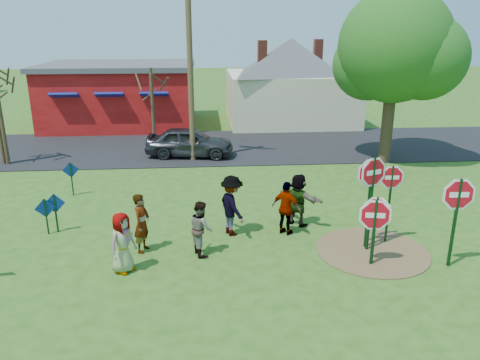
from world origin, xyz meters
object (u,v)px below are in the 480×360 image
at_px(stop_sign_a, 376,216).
at_px(stop_sign_b, 371,182).
at_px(stop_sign_c, 371,183).
at_px(person_a, 122,243).
at_px(suv, 190,142).
at_px(person_b, 142,223).
at_px(stop_sign_d, 391,185).
at_px(utility_pole, 190,67).
at_px(leafy_tree, 397,52).

height_order(stop_sign_a, stop_sign_b, stop_sign_b).
distance_m(stop_sign_b, stop_sign_c, 0.39).
distance_m(stop_sign_c, person_a, 6.94).
bearing_deg(person_a, stop_sign_a, -55.26).
xyz_separation_m(stop_sign_c, suv, (-5.31, 10.35, -1.23)).
relative_size(person_b, suv, 0.41).
bearing_deg(stop_sign_d, utility_pole, 122.40).
bearing_deg(stop_sign_a, stop_sign_d, 72.18).
height_order(person_b, leafy_tree, leafy_tree).
relative_size(person_a, person_b, 0.95).
height_order(stop_sign_b, person_a, stop_sign_b).
bearing_deg(person_b, stop_sign_b, -71.90).
height_order(stop_sign_b, utility_pole, utility_pole).
bearing_deg(suv, person_b, -178.54).
relative_size(person_a, suv, 0.39).
height_order(person_a, person_b, person_b).
relative_size(stop_sign_a, utility_pole, 0.25).
bearing_deg(leafy_tree, stop_sign_b, -114.81).
xyz_separation_m(stop_sign_b, stop_sign_d, (0.58, -0.08, -0.06)).
relative_size(stop_sign_b, stop_sign_c, 0.92).
bearing_deg(stop_sign_a, leafy_tree, 83.58).
bearing_deg(stop_sign_d, stop_sign_a, -124.11).
bearing_deg(person_b, stop_sign_d, -72.55).
bearing_deg(stop_sign_c, stop_sign_a, -102.19).
bearing_deg(stop_sign_a, stop_sign_b, 95.02).
bearing_deg(utility_pole, stop_sign_d, -58.08).
relative_size(stop_sign_d, person_a, 1.53).
relative_size(stop_sign_c, person_b, 1.64).
height_order(stop_sign_b, stop_sign_c, stop_sign_c).
relative_size(stop_sign_a, person_a, 1.25).
relative_size(stop_sign_d, utility_pole, 0.30).
distance_m(stop_sign_d, utility_pole, 11.38).
relative_size(stop_sign_b, stop_sign_d, 1.03).
bearing_deg(person_a, suv, 28.27).
xyz_separation_m(suv, leafy_tree, (9.37, -1.53, 4.27)).
bearing_deg(person_b, leafy_tree, -33.14).
distance_m(stop_sign_d, suv, 11.79).
distance_m(stop_sign_d, leafy_tree, 9.73).
relative_size(stop_sign_d, person_b, 1.46).
bearing_deg(suv, utility_pole, -158.64).
height_order(suv, leafy_tree, leafy_tree).
xyz_separation_m(stop_sign_a, stop_sign_b, (0.27, 1.31, 0.48)).
xyz_separation_m(stop_sign_b, suv, (-5.45, 10.00, -1.13)).
xyz_separation_m(stop_sign_c, stop_sign_d, (0.71, 0.27, -0.16)).
relative_size(stop_sign_a, stop_sign_b, 0.79).
distance_m(stop_sign_a, utility_pole, 12.14).
bearing_deg(stop_sign_c, utility_pole, 113.93).
bearing_deg(leafy_tree, suv, 170.75).
relative_size(stop_sign_d, suv, 0.60).
relative_size(person_b, leafy_tree, 0.22).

